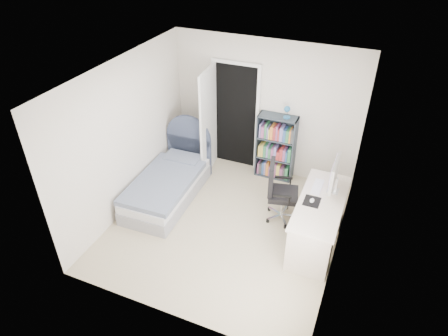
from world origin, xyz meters
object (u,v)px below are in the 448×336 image
at_px(floor_lamp, 206,142).
at_px(desk, 319,219).
at_px(bookcase, 276,149).
at_px(office_chair, 278,189).
at_px(bed, 169,183).
at_px(nightstand, 195,142).

distance_m(floor_lamp, desk, 2.63).
relative_size(floor_lamp, bookcase, 0.99).
relative_size(floor_lamp, office_chair, 1.39).
distance_m(bookcase, desk, 1.81).
bearing_deg(office_chair, desk, -22.32).
height_order(floor_lamp, desk, floor_lamp).
bearing_deg(floor_lamp, bed, -102.82).
bearing_deg(bookcase, desk, -52.83).
xyz_separation_m(bed, desk, (2.59, -0.12, 0.15)).
height_order(floor_lamp, bookcase, bookcase).
xyz_separation_m(bed, office_chair, (1.89, 0.17, 0.31)).
height_order(bed, nightstand, bed).
height_order(nightstand, office_chair, office_chair).
bearing_deg(nightstand, desk, -26.30).
xyz_separation_m(floor_lamp, office_chair, (1.65, -0.85, -0.02)).
bearing_deg(floor_lamp, desk, -25.79).
xyz_separation_m(desk, office_chair, (-0.71, 0.29, 0.15)).
distance_m(bed, bookcase, 2.02).
xyz_separation_m(bookcase, office_chair, (0.38, -1.15, -0.01)).
height_order(bed, floor_lamp, floor_lamp).
bearing_deg(nightstand, floor_lamp, -29.87).
relative_size(bookcase, office_chair, 1.41).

